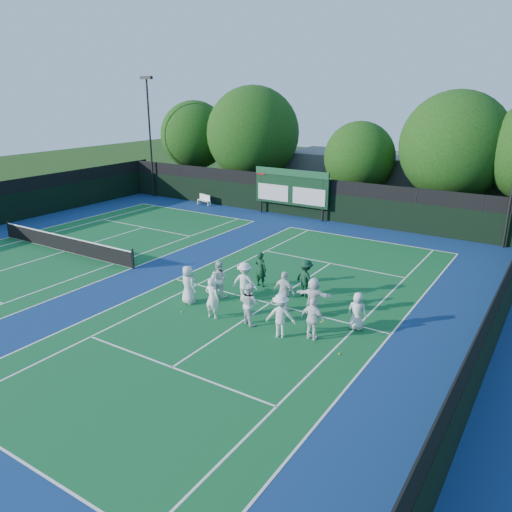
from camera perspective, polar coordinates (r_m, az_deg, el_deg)
The scene contains 32 objects.
ground at distance 21.37m, azimuth 0.17°, elevation -6.36°, with size 120.00×120.00×0.00m, color #18370F.
court_apron at distance 25.53m, azimuth -10.04°, elevation -2.43°, with size 34.00×32.00×0.01m, color navy.
near_court at distance 22.15m, azimuth 1.57°, elevation -5.42°, with size 11.05×23.85×0.01m.
left_court at distance 31.28m, azimuth -20.94°, elevation 0.52°, with size 11.05×23.85×0.01m.
back_fence at distance 37.09m, azimuth 5.69°, elevation 6.46°, with size 34.00×0.08×3.00m.
divider_fence_right at distance 19.01m, azimuth 25.69°, elevation -7.08°, with size 0.08×32.00×3.00m.
scoreboard at distance 37.04m, azimuth 4.03°, elevation 7.80°, with size 6.00×0.21×3.55m.
clubhouse at distance 42.82m, azimuth 15.53°, elevation 8.35°, with size 18.00×6.00×4.00m, color #5A5A5F.
light_pole_left at distance 44.99m, azimuth -12.11°, elevation 14.59°, with size 1.20×0.30×10.12m.
tennis_net at distance 31.15m, azimuth -21.04°, elevation 1.36°, with size 11.30×0.10×1.10m.
bench at distance 41.54m, azimuth -5.91°, elevation 6.46°, with size 1.40×0.69×0.86m.
tree_a at distance 46.66m, azimuth -6.83°, elevation 13.37°, with size 6.07×6.07×8.19m.
tree_b at distance 42.93m, azimuth -0.14°, elevation 13.57°, with size 7.75×7.75×9.45m.
tree_c at distance 38.77m, azimuth 11.98°, elevation 10.78°, with size 5.28×5.28×6.88m.
tree_d at distance 36.82m, azimuth 22.00°, elevation 11.27°, with size 7.33×7.33×9.09m.
tennis_ball_0 at distance 21.50m, azimuth -8.50°, elevation -6.33°, with size 0.07×0.07×0.07m, color yellow.
tennis_ball_1 at distance 21.89m, azimuth 10.54°, elevation -5.97°, with size 0.07×0.07×0.07m, color yellow.
tennis_ball_2 at distance 20.54m, azimuth 7.48°, elevation -7.49°, with size 0.07×0.07×0.07m, color yellow.
tennis_ball_4 at distance 22.67m, azimuth 6.21°, elevation -4.88°, with size 0.07×0.07×0.07m, color yellow.
tennis_ball_5 at distance 18.33m, azimuth 9.48°, elevation -10.97°, with size 0.07×0.07×0.07m, color yellow.
player_front_0 at distance 22.08m, azimuth -7.76°, elevation -3.27°, with size 0.84×0.55×1.73m, color silver.
player_front_1 at distance 20.55m, azimuth -5.04°, elevation -4.82°, with size 0.64×0.42×1.75m, color white.
player_front_2 at distance 19.98m, azimuth -0.72°, elevation -5.48°, with size 0.84×0.65×1.72m, color silver.
player_front_3 at distance 18.96m, azimuth 2.84°, elevation -6.81°, with size 1.13×0.65×1.75m, color white.
player_front_4 at distance 18.88m, azimuth 6.49°, elevation -7.15°, with size 0.98×0.41×1.68m, color white.
player_back_0 at distance 22.66m, azimuth -4.28°, elevation -2.62°, with size 0.82×0.64×1.69m, color white.
player_back_1 at distance 22.10m, azimuth -1.32°, elevation -2.97°, with size 1.16×0.67×1.80m, color white.
player_back_2 at distance 21.10m, azimuth 3.27°, elevation -4.09°, with size 1.05×0.44×1.78m, color silver.
player_back_3 at distance 20.84m, azimuth 6.57°, elevation -4.65°, with size 1.55×0.49×1.67m, color white.
player_back_4 at distance 19.95m, azimuth 11.49°, elevation -6.20°, with size 0.75×0.49×1.54m, color silver.
coach_left at distance 23.75m, azimuth 0.54°, elevation -1.54°, with size 0.62×0.41×1.71m, color #0E331C.
coach_right at distance 22.68m, azimuth 5.71°, elevation -2.56°, with size 1.13×0.65×1.75m, color #0E331E.
Camera 1 is at (10.43, -16.38, 8.92)m, focal length 35.00 mm.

